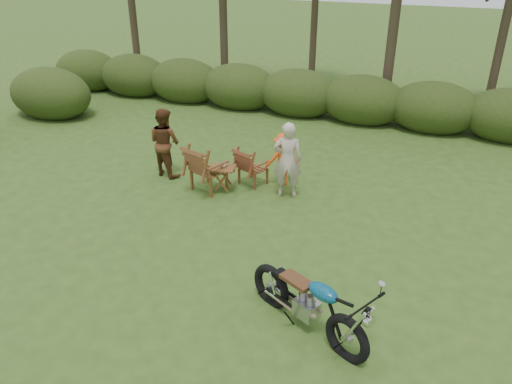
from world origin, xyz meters
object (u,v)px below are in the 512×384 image
at_px(side_table, 223,179).
at_px(child, 282,184).
at_px(lawn_chair_right, 253,184).
at_px(motorcycle, 306,327).
at_px(cup, 223,165).
at_px(adult_b, 168,174).
at_px(adult_a, 286,195).
at_px(lawn_chair_left, 210,190).

relative_size(side_table, child, 0.47).
bearing_deg(child, lawn_chair_right, -8.93).
distance_m(motorcycle, side_table, 4.52).
distance_m(cup, adult_b, 1.73).
bearing_deg(motorcycle, adult_b, 167.31).
bearing_deg(adult_b, adult_a, -165.12).
bearing_deg(lawn_chair_left, adult_b, 2.67).
bearing_deg(motorcycle, lawn_chair_left, 160.61).
xyz_separation_m(motorcycle, cup, (-2.90, 3.46, 0.61)).
height_order(lawn_chair_left, adult_a, adult_a).
bearing_deg(adult_a, cup, -3.10).
relative_size(lawn_chair_left, adult_a, 0.65).
xyz_separation_m(lawn_chair_left, cup, (0.31, 0.08, 0.61)).
relative_size(lawn_chair_right, cup, 6.52).
xyz_separation_m(motorcycle, side_table, (-2.91, 3.45, 0.28)).
height_order(lawn_chair_left, cup, cup).
bearing_deg(child, adult_a, 87.55).
distance_m(cup, child, 1.47).
distance_m(lawn_chair_right, adult_a, 0.93).
xyz_separation_m(side_table, child, (1.08, 0.81, -0.28)).
bearing_deg(lawn_chair_left, side_table, -148.37).
bearing_deg(adult_b, lawn_chair_left, 179.20).
xyz_separation_m(lawn_chair_right, cup, (-0.46, -0.56, 0.61)).
xyz_separation_m(cup, adult_a, (1.35, 0.28, -0.61)).
bearing_deg(adult_b, motorcycle, 155.08).
bearing_deg(lawn_chair_right, lawn_chair_left, 60.27).
bearing_deg(cup, motorcycle, -50.08).
xyz_separation_m(motorcycle, lawn_chair_left, (-3.21, 3.38, 0.00)).
relative_size(adult_a, adult_b, 1.04).
height_order(motorcycle, child, child).
height_order(lawn_chair_right, cup, cup).
bearing_deg(motorcycle, cup, 157.08).
xyz_separation_m(adult_a, adult_b, (-2.94, 0.00, 0.00)).
bearing_deg(child, side_table, 6.30).
relative_size(cup, adult_b, 0.09).
bearing_deg(lawn_chair_right, cup, 71.10).
relative_size(side_table, cup, 4.13).
xyz_separation_m(lawn_chair_right, child, (0.61, 0.24, 0.00)).
distance_m(motorcycle, adult_b, 5.85).
distance_m(motorcycle, lawn_chair_left, 4.66).
bearing_deg(adult_a, lawn_chair_left, -2.63).
bearing_deg(adult_a, lawn_chair_right, -32.35).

